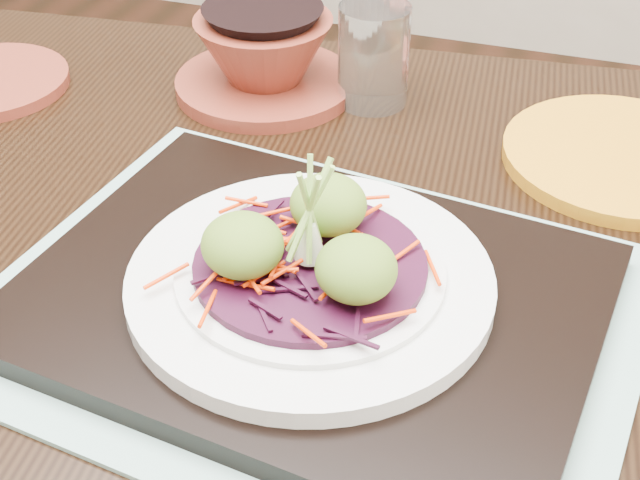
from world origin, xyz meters
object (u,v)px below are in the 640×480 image
(white_plate, at_px, (310,279))
(terracotta_bowl_set, at_px, (265,59))
(serving_tray, at_px, (310,298))
(yellow_plate, at_px, (622,157))
(dining_table, at_px, (271,383))
(water_glass, at_px, (373,55))

(white_plate, xyz_separation_m, terracotta_bowl_set, (-0.14, 0.29, 0.00))
(serving_tray, distance_m, white_plate, 0.02)
(terracotta_bowl_set, height_order, yellow_plate, terracotta_bowl_set)
(terracotta_bowl_set, distance_m, yellow_plate, 0.33)
(dining_table, height_order, white_plate, white_plate)
(dining_table, height_order, water_glass, water_glass)
(serving_tray, bearing_deg, terracotta_bowl_set, 123.46)
(terracotta_bowl_set, bearing_deg, serving_tray, -63.31)
(dining_table, bearing_deg, serving_tray, -30.38)
(yellow_plate, bearing_deg, water_glass, 170.49)
(terracotta_bowl_set, bearing_deg, white_plate, -63.31)
(terracotta_bowl_set, bearing_deg, dining_table, -68.67)
(terracotta_bowl_set, bearing_deg, yellow_plate, -4.69)
(white_plate, distance_m, water_glass, 0.30)
(white_plate, height_order, water_glass, water_glass)
(dining_table, bearing_deg, water_glass, 84.86)
(dining_table, distance_m, water_glass, 0.32)
(dining_table, bearing_deg, yellow_plate, 41.34)
(dining_table, xyz_separation_m, terracotta_bowl_set, (-0.11, 0.27, 0.13))
(serving_tray, bearing_deg, water_glass, 104.83)
(serving_tray, xyz_separation_m, white_plate, (0.00, 0.00, 0.02))
(water_glass, bearing_deg, dining_table, -89.39)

